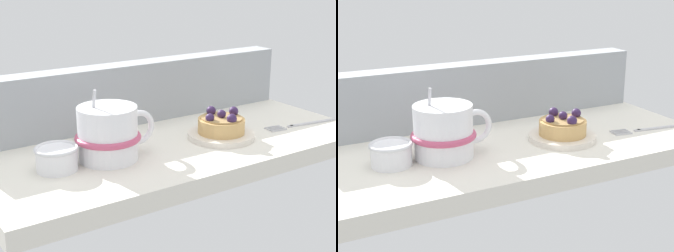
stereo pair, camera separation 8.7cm
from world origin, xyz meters
TOP-DOWN VIEW (x-y plane):
  - ground_plane at (0.00, 0.00)cm, footprint 69.84×32.70cm
  - window_rail_back at (0.00, 13.78)cm, footprint 68.44×5.14cm
  - dessert_plate at (7.98, -3.69)cm, footprint 12.08×12.08cm
  - raspberry_tart at (7.99, -3.69)cm, footprint 8.44×8.44cm
  - coffee_mug at (-13.61, -1.92)cm, footprint 13.95×10.68cm
  - dessert_fork at (26.38, -6.49)cm, footprint 17.35×4.08cm
  - sugar_bowl at (-22.42, -1.63)cm, footprint 6.81×6.81cm

SIDE VIEW (x-z plane):
  - ground_plane at x=0.00cm, z-range -3.19..0.00cm
  - dessert_fork at x=26.38cm, z-range 0.00..0.60cm
  - dessert_plate at x=7.98cm, z-range -0.03..1.01cm
  - sugar_bowl at x=-22.42cm, z-range 0.14..3.92cm
  - raspberry_tart at x=7.99cm, z-range 0.51..4.84cm
  - coffee_mug at x=-13.61cm, z-range -1.58..10.24cm
  - window_rail_back at x=0.00cm, z-range 0.00..11.82cm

